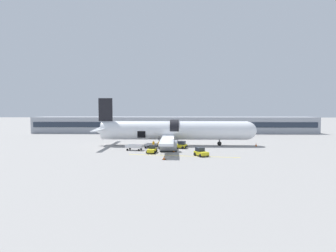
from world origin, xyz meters
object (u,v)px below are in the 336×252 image
(airplane, at_px, (172,131))
(ground_crew_loader_a, at_px, (169,145))
(baggage_tug_mid, at_px, (201,152))
(baggage_cart_loading, at_px, (151,146))
(baggage_tug_lead, at_px, (180,145))
(baggage_tug_rear, at_px, (152,150))
(ground_crew_loader_b, at_px, (159,145))
(ground_crew_supervisor, at_px, (169,143))
(ground_crew_driver, at_px, (153,145))
(baggage_cart_queued, at_px, (135,147))

(airplane, distance_m, ground_crew_loader_a, 6.23)
(baggage_tug_mid, distance_m, baggage_cart_loading, 12.97)
(baggage_cart_loading, bearing_deg, baggage_tug_lead, -0.83)
(baggage_tug_rear, distance_m, baggage_cart_loading, 5.97)
(airplane, xyz_separation_m, baggage_tug_rear, (-3.60, -10.18, -2.61))
(baggage_tug_rear, height_order, baggage_cart_loading, baggage_tug_rear)
(ground_crew_loader_b, xyz_separation_m, ground_crew_supervisor, (1.90, 2.58, 0.03))
(baggage_tug_lead, distance_m, baggage_cart_loading, 5.99)
(baggage_tug_rear, distance_m, ground_crew_driver, 3.28)
(airplane, xyz_separation_m, baggage_cart_loading, (-4.32, -4.25, -2.74))
(airplane, relative_size, ground_crew_loader_a, 21.63)
(baggage_tug_mid, xyz_separation_m, baggage_tug_rear, (-8.53, 3.16, -0.01))
(airplane, relative_size, baggage_tug_lead, 11.58)
(baggage_tug_rear, height_order, baggage_cart_queued, baggage_tug_rear)
(baggage_cart_loading, height_order, baggage_cart_queued, baggage_cart_queued)
(baggage_tug_mid, relative_size, baggage_cart_loading, 0.85)
(ground_crew_driver, bearing_deg, ground_crew_loader_b, 47.56)
(ground_crew_driver, bearing_deg, baggage_cart_loading, 105.15)
(baggage_tug_mid, relative_size, ground_crew_loader_b, 1.72)
(ground_crew_loader_a, relative_size, ground_crew_supervisor, 0.95)
(baggage_cart_loading, height_order, ground_crew_driver, ground_crew_driver)
(ground_crew_supervisor, bearing_deg, baggage_tug_rear, -112.90)
(ground_crew_loader_b, bearing_deg, ground_crew_loader_a, 1.40)
(baggage_tug_mid, bearing_deg, airplane, 110.29)
(baggage_cart_loading, height_order, ground_crew_supervisor, ground_crew_supervisor)
(airplane, height_order, ground_crew_supervisor, airplane)
(baggage_tug_rear, distance_m, ground_crew_supervisor, 7.56)
(baggage_tug_rear, distance_m, baggage_cart_queued, 4.62)
(airplane, xyz_separation_m, ground_crew_loader_b, (-2.57, -5.79, -2.32))
(airplane, relative_size, ground_crew_loader_b, 21.37)
(ground_crew_driver, bearing_deg, baggage_cart_queued, -174.21)
(baggage_tug_rear, distance_m, ground_crew_loader_a, 5.35)
(baggage_tug_rear, distance_m, ground_crew_loader_b, 4.51)
(baggage_cart_queued, height_order, ground_crew_loader_a, ground_crew_loader_a)
(airplane, bearing_deg, baggage_tug_mid, -69.71)
(baggage_tug_lead, relative_size, ground_crew_loader_b, 1.85)
(baggage_tug_lead, bearing_deg, ground_crew_loader_b, -160.96)
(ground_crew_loader_a, bearing_deg, baggage_tug_lead, 31.68)
(airplane, distance_m, ground_crew_loader_b, 6.75)
(baggage_tug_lead, bearing_deg, ground_crew_loader_a, -148.32)
(baggage_cart_loading, xyz_separation_m, ground_crew_loader_a, (3.70, -1.50, 0.40))
(ground_crew_driver, bearing_deg, ground_crew_supervisor, 51.59)
(ground_crew_loader_b, bearing_deg, ground_crew_supervisor, 53.51)
(baggage_tug_lead, height_order, baggage_cart_loading, baggage_tug_lead)
(baggage_tug_mid, distance_m, ground_crew_supervisor, 11.56)
(airplane, xyz_separation_m, baggage_cart_queued, (-7.20, -7.29, -2.66))
(baggage_tug_lead, xyz_separation_m, baggage_cart_loading, (-5.99, 0.09, -0.17))
(airplane, height_order, ground_crew_driver, airplane)
(baggage_cart_loading, bearing_deg, airplane, 44.48)
(baggage_cart_queued, bearing_deg, ground_crew_loader_b, 17.86)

